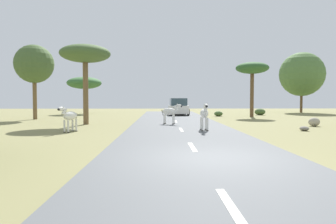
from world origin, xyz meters
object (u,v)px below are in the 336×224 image
object	(u,v)px
tree_6	(84,83)
rock_3	(304,129)
tree_4	(85,55)
zebra_0	(204,114)
zebra_2	(69,116)
tree_3	(252,69)
bush_2	(218,114)
zebra_1	(170,112)
bush_0	(260,112)
rock_0	(314,122)
tree_2	(302,74)
car_0	(178,107)
tree_5	(34,64)

from	to	relation	value
tree_6	rock_3	size ratio (longest dim) A/B	8.42
tree_4	rock_3	world-z (taller)	tree_4
zebra_0	tree_4	world-z (taller)	tree_4
zebra_2	tree_3	distance (m)	19.04
zebra_0	tree_6	size ratio (longest dim) A/B	0.38
tree_4	bush_2	world-z (taller)	tree_4
zebra_1	bush_0	distance (m)	15.54
zebra_2	rock_0	distance (m)	14.77
tree_2	zebra_2	bearing A→B (deg)	-135.48
car_0	tree_4	bearing A→B (deg)	-124.10
zebra_2	car_0	distance (m)	17.26
zebra_2	rock_3	distance (m)	12.58
tree_3	bush_2	bearing A→B (deg)	157.49
zebra_1	bush_2	world-z (taller)	zebra_1
zebra_2	tree_4	xyz separation A→B (m)	(-0.31, 4.79, 3.84)
tree_2	zebra_1	bearing A→B (deg)	-133.92
tree_5	bush_2	size ratio (longest dim) A/B	7.50
bush_0	tree_5	bearing A→B (deg)	-163.45
bush_0	zebra_2	bearing A→B (deg)	-133.22
tree_4	bush_0	distance (m)	19.89
bush_2	rock_0	size ratio (longest dim) A/B	1.17
tree_2	tree_4	size ratio (longest dim) A/B	1.41
tree_6	rock_0	distance (m)	25.10
rock_0	bush_2	bearing A→B (deg)	109.54
rock_0	car_0	bearing A→B (deg)	121.37
tree_2	bush_0	size ratio (longest dim) A/B	6.65
tree_3	bush_0	size ratio (longest dim) A/B	4.59
tree_5	tree_6	distance (m)	9.84
car_0	rock_0	bearing A→B (deg)	-61.10
tree_2	bush_0	distance (m)	10.15
tree_5	bush_0	xyz separation A→B (m)	(21.19, 6.30, -4.28)
tree_2	tree_6	size ratio (longest dim) A/B	1.77
car_0	rock_0	world-z (taller)	car_0
tree_3	tree_6	distance (m)	18.79
bush_0	rock_3	size ratio (longest dim) A/B	2.25
tree_3	rock_0	distance (m)	10.86
tree_5	rock_0	distance (m)	21.90
car_0	tree_2	world-z (taller)	tree_2
tree_3	rock_0	xyz separation A→B (m)	(1.00, -9.94, -4.26)
zebra_0	tree_3	world-z (taller)	tree_3
zebra_2	zebra_0	bearing A→B (deg)	-155.13
zebra_1	tree_6	distance (m)	18.17
tree_2	tree_3	xyz separation A→B (m)	(-8.98, -9.07, -0.25)
tree_2	tree_5	distance (m)	30.73
zebra_2	tree_2	bearing A→B (deg)	-112.32
zebra_0	tree_2	world-z (taller)	tree_2
tree_2	tree_4	xyz separation A→B (m)	(-22.73, -17.25, -0.13)
zebra_0	zebra_2	size ratio (longest dim) A/B	1.14
zebra_2	rock_0	xyz separation A→B (m)	(14.44, 3.04, -0.56)
rock_3	tree_3	bearing A→B (deg)	85.98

